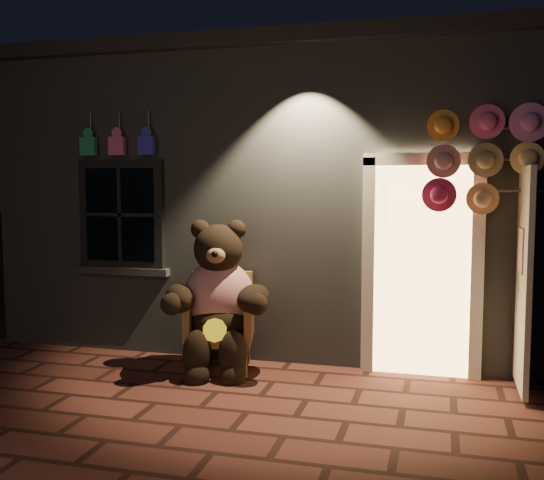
% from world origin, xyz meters
% --- Properties ---
extents(ground, '(60.00, 60.00, 0.00)m').
position_xyz_m(ground, '(0.00, 0.00, 0.00)').
color(ground, brown).
rests_on(ground, ground).
extents(shop_building, '(7.30, 5.95, 3.51)m').
position_xyz_m(shop_building, '(0.00, 3.99, 1.74)').
color(shop_building, slate).
rests_on(shop_building, ground).
extents(wicker_armchair, '(0.78, 0.74, 0.98)m').
position_xyz_m(wicker_armchair, '(-0.64, 1.15, 0.49)').
color(wicker_armchair, '#956439').
rests_on(wicker_armchair, ground).
extents(teddy_bear, '(1.13, 1.00, 1.60)m').
position_xyz_m(teddy_bear, '(-0.62, 1.03, 0.73)').
color(teddy_bear, '#AE1213').
rests_on(teddy_bear, ground).
extents(hat_rack, '(1.59, 0.22, 2.62)m').
position_xyz_m(hat_rack, '(2.03, 1.28, 2.15)').
color(hat_rack, '#59595E').
rests_on(hat_rack, ground).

